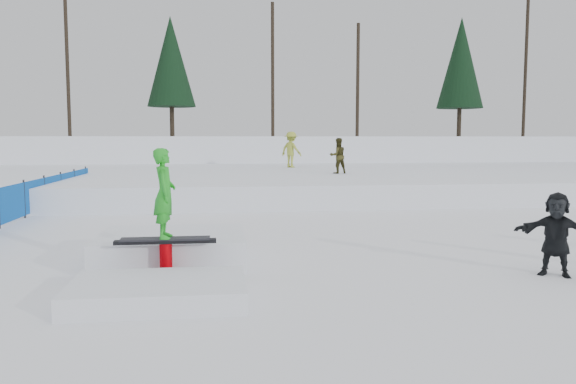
{
  "coord_description": "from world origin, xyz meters",
  "views": [
    {
      "loc": [
        -1.03,
        -10.1,
        2.26
      ],
      "look_at": [
        0.5,
        2.0,
        1.1
      ],
      "focal_mm": 35.0,
      "sensor_mm": 36.0,
      "label": 1
    }
  ],
  "objects": [
    {
      "name": "ground",
      "position": [
        0.0,
        0.0,
        0.0
      ],
      "size": [
        120.0,
        120.0,
        0.0
      ],
      "primitive_type": "plane",
      "color": "white"
    },
    {
      "name": "snow_berm",
      "position": [
        0.0,
        30.0,
        1.2
      ],
      "size": [
        60.0,
        14.0,
        2.4
      ],
      "primitive_type": "cube",
      "color": "white",
      "rests_on": "ground"
    },
    {
      "name": "spectator_dark",
      "position": [
        4.5,
        -1.6,
        0.69
      ],
      "size": [
        1.29,
        1.08,
        1.39
      ],
      "primitive_type": "imported",
      "rotation": [
        0.0,
        0.0,
        -0.62
      ],
      "color": "black",
      "rests_on": "ground"
    },
    {
      "name": "jib_rail_feature",
      "position": [
        -1.86,
        -0.54,
        0.3
      ],
      "size": [
        2.6,
        4.4,
        2.11
      ],
      "color": "white",
      "rests_on": "ground"
    },
    {
      "name": "walker_olive",
      "position": [
        4.0,
        13.0,
        1.55
      ],
      "size": [
        0.82,
        0.69,
        1.49
      ],
      "primitive_type": "imported",
      "rotation": [
        0.0,
        0.0,
        3.33
      ],
      "color": "#333012",
      "rests_on": "snow_midrise"
    },
    {
      "name": "treeline",
      "position": [
        6.18,
        28.28,
        7.45
      ],
      "size": [
        40.24,
        4.22,
        10.5
      ],
      "color": "black",
      "rests_on": "snow_berm"
    },
    {
      "name": "snow_midrise",
      "position": [
        0.0,
        16.0,
        0.4
      ],
      "size": [
        50.0,
        18.0,
        0.8
      ],
      "primitive_type": "cube",
      "color": "white",
      "rests_on": "ground"
    },
    {
      "name": "safety_fence",
      "position": [
        -6.5,
        6.6,
        0.55
      ],
      "size": [
        0.05,
        16.0,
        1.1
      ],
      "color": "#0A4BA3",
      "rests_on": "ground"
    },
    {
      "name": "walker_ygreen",
      "position": [
        2.71,
        18.19,
        1.71
      ],
      "size": [
        1.31,
        1.3,
        1.82
      ],
      "primitive_type": "imported",
      "rotation": [
        0.0,
        0.0,
        2.37
      ],
      "color": "#9EAC35",
      "rests_on": "snow_midrise"
    }
  ]
}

